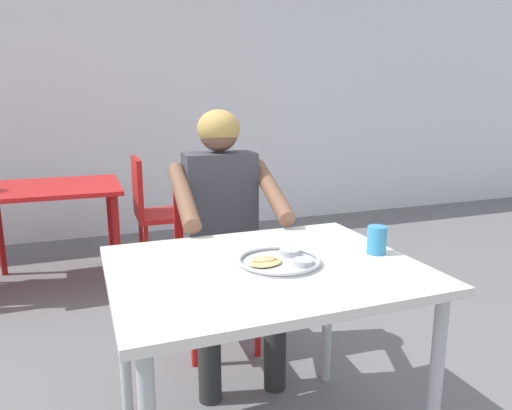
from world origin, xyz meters
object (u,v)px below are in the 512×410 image
Objects in this scene: diner_foreground at (224,217)px; table_background_red at (52,198)px; chair_foreground at (215,254)px; table_foreground at (264,287)px; drinking_cup at (377,239)px; chair_red_right at (152,207)px; thali_tray at (280,260)px.

table_background_red is at bearing 120.41° from diner_foreground.
table_background_red is (-0.83, 1.18, 0.13)m from chair_foreground.
table_foreground is at bearing -95.66° from diner_foreground.
table_background_red is at bearing 125.03° from chair_foreground.
chair_foreground is 0.67× the size of diner_foreground.
drinking_cup is 0.12× the size of chair_red_right.
diner_foreground is 1.39m from chair_red_right.
table_background_red is 1.03× the size of chair_red_right.
diner_foreground is at bearing 116.22° from drinking_cup.
table_foreground is 2.06m from chair_red_right.
table_background_red is 0.69m from chair_red_right.
drinking_cup is 2.16m from chair_red_right.
diner_foreground is at bearing 88.82° from thali_tray.
chair_foreground reaches higher than thali_tray.
drinking_cup is 0.81m from diner_foreground.
diner_foreground reaches higher than chair_foreground.
drinking_cup is at bearing -60.98° from table_background_red.
thali_tray reaches higher than table_foreground.
table_foreground is 1.13× the size of table_background_red.
chair_foreground is at bearing -82.44° from chair_red_right.
drinking_cup is at bearing -76.55° from chair_red_right.
table_foreground is 0.11m from thali_tray.
drinking_cup is 1.04m from chair_foreground.
drinking_cup is at bearing -3.39° from thali_tray.
thali_tray is at bearing -10.57° from table_foreground.
chair_red_right is at bearing 97.56° from chair_foreground.
chair_red_right is at bearing 96.01° from diner_foreground.
drinking_cup reaches higher than table_background_red.
drinking_cup is 2.43m from table_background_red.
chair_foreground is at bearing 110.29° from drinking_cup.
chair_red_right is (-0.50, 2.09, -0.28)m from drinking_cup.
chair_red_right is (-0.13, 2.06, -0.24)m from thali_tray.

